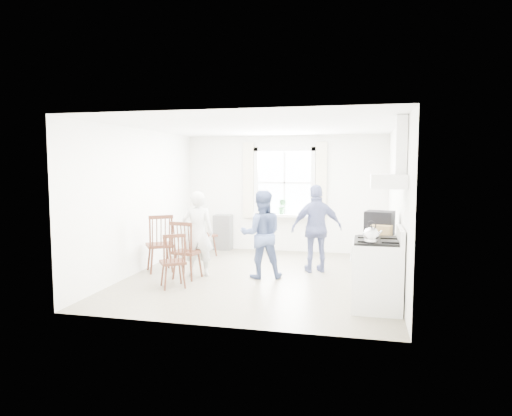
{
  "coord_description": "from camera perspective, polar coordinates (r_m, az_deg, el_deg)",
  "views": [
    {
      "loc": [
        1.67,
        -7.62,
        1.96
      ],
      "look_at": [
        -0.13,
        0.2,
        1.19
      ],
      "focal_mm": 32.0,
      "sensor_mm": 36.0,
      "label": 1
    }
  ],
  "objects": [
    {
      "name": "potted_plant",
      "position": [
        10.17,
        3.29,
        0.18
      ],
      "size": [
        0.24,
        0.24,
        0.34
      ],
      "primitive_type": "imported",
      "rotation": [
        0.0,
        0.0,
        -0.34
      ],
      "color": "#2F6A34",
      "rests_on": "window_assembly"
    },
    {
      "name": "kettle",
      "position": [
        6.09,
        14.19,
        -3.32
      ],
      "size": [
        0.2,
        0.2,
        0.29
      ],
      "color": "silver",
      "rests_on": "gas_stove"
    },
    {
      "name": "gas_stove",
      "position": [
        6.45,
        14.89,
        -7.94
      ],
      "size": [
        0.68,
        0.76,
        1.12
      ],
      "color": "white",
      "rests_on": "ground"
    },
    {
      "name": "window_assembly",
      "position": [
        10.22,
        3.55,
        2.68
      ],
      "size": [
        1.88,
        0.24,
        1.7
      ],
      "color": "white",
      "rests_on": "room_shell"
    },
    {
      "name": "low_cabinet",
      "position": [
        7.14,
        15.26,
        -6.93
      ],
      "size": [
        0.5,
        0.55,
        0.9
      ],
      "primitive_type": "cube",
      "color": "white",
      "rests_on": "ground"
    },
    {
      "name": "room_shell",
      "position": [
        7.83,
        0.6,
        0.65
      ],
      "size": [
        4.62,
        5.12,
        2.64
      ],
      "color": "gray",
      "rests_on": "ground"
    },
    {
      "name": "person_left",
      "position": [
        8.06,
        -7.29,
        -3.19
      ],
      "size": [
        0.67,
        0.67,
        1.5
      ],
      "primitive_type": "imported",
      "rotation": [
        0.0,
        0.0,
        3.39
      ],
      "color": "silver",
      "rests_on": "ground"
    },
    {
      "name": "windsor_chair_b",
      "position": [
        7.84,
        -9.02,
        -4.46
      ],
      "size": [
        0.49,
        0.48,
        1.01
      ],
      "color": "#402014",
      "rests_on": "ground"
    },
    {
      "name": "shelf_unit",
      "position": [
        10.53,
        -4.14,
        -3.05
      ],
      "size": [
        0.4,
        0.3,
        0.8
      ],
      "primitive_type": "cube",
      "color": "slate",
      "rests_on": "ground"
    },
    {
      "name": "windsor_chair_c",
      "position": [
        7.32,
        -10.24,
        -5.79
      ],
      "size": [
        0.51,
        0.51,
        0.89
      ],
      "color": "#402014",
      "rests_on": "ground"
    },
    {
      "name": "range_hood",
      "position": [
        6.29,
        16.68,
        4.7
      ],
      "size": [
        0.45,
        0.76,
        0.94
      ],
      "color": "white",
      "rests_on": "room_shell"
    },
    {
      "name": "person_mid",
      "position": [
        7.87,
        0.69,
        -3.31
      ],
      "size": [
        0.91,
        0.91,
        1.52
      ],
      "primitive_type": "imported",
      "rotation": [
        0.0,
        0.0,
        3.43
      ],
      "color": "#4A5B8A",
      "rests_on": "ground"
    },
    {
      "name": "cardboard_box",
      "position": [
        6.87,
        15.4,
        -2.84
      ],
      "size": [
        0.32,
        0.26,
        0.18
      ],
      "primitive_type": "cube",
      "rotation": [
        0.0,
        0.0,
        -0.26
      ],
      "color": "tan",
      "rests_on": "low_cabinet"
    },
    {
      "name": "windsor_chair_d",
      "position": [
        9.76,
        -6.92,
        -2.61
      ],
      "size": [
        0.57,
        0.57,
        0.97
      ],
      "color": "#402014",
      "rests_on": "ground"
    },
    {
      "name": "windsor_chair_a",
      "position": [
        8.42,
        -11.85,
        -3.59
      ],
      "size": [
        0.62,
        0.61,
        1.07
      ],
      "color": "#402014",
      "rests_on": "ground"
    },
    {
      "name": "person_right",
      "position": [
        8.36,
        7.6,
        -2.56
      ],
      "size": [
        1.2,
        1.2,
        1.6
      ],
      "primitive_type": "imported",
      "rotation": [
        0.0,
        0.0,
        3.49
      ],
      "color": "navy",
      "rests_on": "ground"
    },
    {
      "name": "stereo_stack",
      "position": [
        7.11,
        15.19,
        -1.82
      ],
      "size": [
        0.47,
        0.44,
        0.36
      ],
      "color": "black",
      "rests_on": "low_cabinet"
    }
  ]
}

